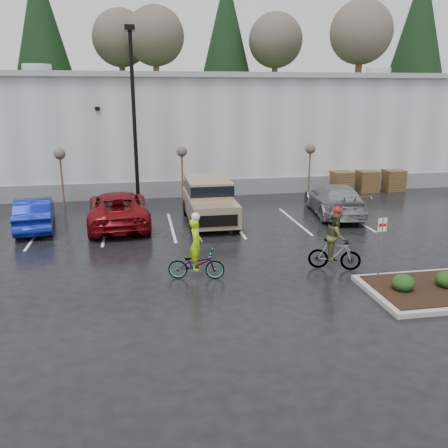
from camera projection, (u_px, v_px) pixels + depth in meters
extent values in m
plane|color=black|center=(269.00, 291.00, 14.99)|extent=(120.00, 120.00, 0.00)
cube|color=#B1B3B6|center=(191.00, 128.00, 34.90)|extent=(60.00, 15.00, 7.00)
cube|color=slate|center=(205.00, 188.00, 28.55)|extent=(60.00, 0.12, 1.00)
cube|color=#999B9E|center=(190.00, 78.00, 33.94)|extent=(60.50, 15.50, 0.30)
cube|color=#233917|center=(170.00, 119.00, 56.84)|extent=(80.00, 25.00, 6.00)
cylinder|color=black|center=(134.00, 124.00, 24.47)|extent=(0.20, 0.20, 9.00)
cube|color=black|center=(130.00, 28.00, 23.23)|extent=(0.50, 1.00, 0.25)
cylinder|color=#503820|center=(62.00, 182.00, 25.57)|extent=(0.10, 0.10, 2.80)
sphere|color=#4B423C|center=(60.00, 154.00, 25.17)|extent=(0.60, 0.60, 0.60)
cylinder|color=#503820|center=(182.00, 178.00, 26.68)|extent=(0.10, 0.10, 2.80)
sphere|color=#4B423C|center=(182.00, 152.00, 26.27)|extent=(0.60, 0.60, 0.60)
cylinder|color=#503820|center=(309.00, 174.00, 27.95)|extent=(0.10, 0.10, 2.80)
sphere|color=#4B423C|center=(310.00, 149.00, 27.55)|extent=(0.60, 0.60, 0.60)
cube|color=#503820|center=(341.00, 182.00, 29.52)|extent=(1.20, 1.20, 1.35)
cube|color=#503820|center=(367.00, 181.00, 29.81)|extent=(1.20, 1.20, 1.35)
cube|color=#503820|center=(393.00, 180.00, 30.11)|extent=(1.20, 1.20, 1.35)
ellipsoid|color=black|center=(403.00, 283.00, 14.61)|extent=(0.70, 0.70, 0.52)
ellipsoid|color=black|center=(447.00, 280.00, 14.86)|extent=(0.70, 0.70, 0.52)
cylinder|color=gray|center=(380.00, 250.00, 15.53)|extent=(0.05, 0.05, 2.20)
cube|color=white|center=(382.00, 225.00, 15.30)|extent=(0.30, 0.02, 0.45)
cube|color=red|center=(383.00, 225.00, 15.29)|extent=(0.26, 0.02, 0.10)
imported|color=navy|center=(35.00, 213.00, 21.67)|extent=(2.15, 4.65, 1.48)
imported|color=maroon|center=(118.00, 209.00, 22.24)|extent=(3.01, 5.96, 1.62)
imported|color=#95999C|center=(334.00, 199.00, 24.18)|extent=(2.94, 5.72, 1.59)
imported|color=#3F3F44|center=(196.00, 264.00, 15.91)|extent=(1.99, 1.02, 1.00)
imported|color=#9EDF0C|center=(196.00, 244.00, 15.72)|extent=(0.53, 0.70, 1.74)
sphere|color=silver|center=(196.00, 217.00, 15.47)|extent=(0.29, 0.29, 0.29)
imported|color=#3F3F44|center=(335.00, 254.00, 16.74)|extent=(1.83, 1.13, 1.10)
imported|color=#464927|center=(336.00, 236.00, 16.56)|extent=(0.74, 0.95, 1.74)
sphere|color=#990C0C|center=(337.00, 211.00, 16.31)|extent=(0.29, 0.29, 0.29)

